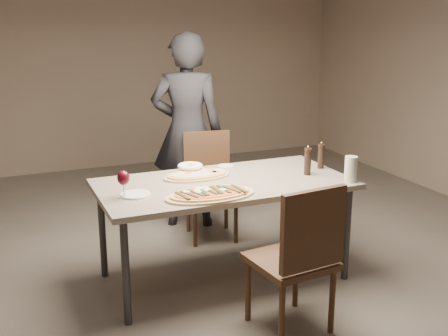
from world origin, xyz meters
name	(u,v)px	position (x,y,z in m)	size (l,w,h in m)	color
room	(224,91)	(0.00, 0.00, 1.40)	(7.00, 7.00, 7.00)	#59534D
dining_table	(224,189)	(0.00, 0.00, 0.69)	(1.80, 0.90, 0.75)	gray
zucchini_pizza	(210,194)	(-0.22, -0.28, 0.77)	(0.61, 0.34, 0.05)	tan
ham_pizza	(197,175)	(-0.14, 0.18, 0.77)	(0.51, 0.28, 0.04)	tan
bread_basket	(190,168)	(-0.15, 0.31, 0.79)	(0.19, 0.19, 0.07)	beige
oil_dish	(226,166)	(0.16, 0.35, 0.76)	(0.12, 0.12, 0.01)	white
pepper_mill_left	(308,161)	(0.64, -0.08, 0.85)	(0.06, 0.06, 0.22)	black
pepper_mill_right	(321,156)	(0.83, 0.04, 0.85)	(0.05, 0.05, 0.21)	black
carafe	(351,169)	(0.83, -0.35, 0.84)	(0.09, 0.09, 0.19)	silver
wine_glass	(123,179)	(-0.74, -0.08, 0.88)	(0.08, 0.08, 0.18)	silver
side_plate	(135,195)	(-0.67, -0.07, 0.76)	(0.20, 0.20, 0.01)	white
chair_near	(300,252)	(0.12, -0.88, 0.54)	(0.50, 0.50, 0.96)	#3F291A
chair_far	(209,179)	(0.22, 0.85, 0.51)	(0.50, 0.50, 0.91)	#3F291A
diner	(187,131)	(0.13, 1.17, 0.88)	(0.65, 0.42, 1.77)	black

